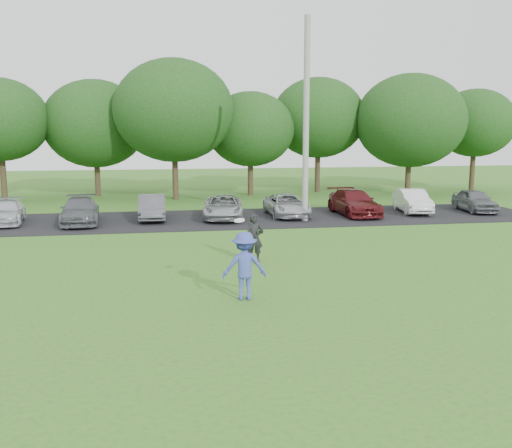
{
  "coord_description": "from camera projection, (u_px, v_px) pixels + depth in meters",
  "views": [
    {
      "loc": [
        -3.09,
        -14.38,
        4.29
      ],
      "look_at": [
        0.0,
        3.5,
        1.3
      ],
      "focal_mm": 40.0,
      "sensor_mm": 36.0,
      "label": 1
    }
  ],
  "objects": [
    {
      "name": "tree_row",
      "position": [
        228.0,
        120.0,
        36.78
      ],
      "size": [
        42.39,
        9.85,
        8.64
      ],
      "color": "#38281C",
      "rests_on": "ground"
    },
    {
      "name": "ground",
      "position": [
        278.0,
        293.0,
        15.2
      ],
      "size": [
        100.0,
        100.0,
        0.0
      ],
      "primitive_type": "plane",
      "color": "#306D1F",
      "rests_on": "ground"
    },
    {
      "name": "frisbee_player",
      "position": [
        244.0,
        266.0,
        14.52
      ],
      "size": [
        1.16,
        0.69,
        2.1
      ],
      "color": "#3C4BAB",
      "rests_on": "ground"
    },
    {
      "name": "parked_cars",
      "position": [
        228.0,
        206.0,
        27.88
      ],
      "size": [
        28.45,
        4.73,
        1.25
      ],
      "color": "#515358",
      "rests_on": "parking_lot"
    },
    {
      "name": "parking_lot",
      "position": [
        223.0,
        219.0,
        27.83
      ],
      "size": [
        32.0,
        6.5,
        0.03
      ],
      "primitive_type": "cube",
      "color": "black",
      "rests_on": "ground"
    },
    {
      "name": "utility_pole",
      "position": [
        306.0,
        121.0,
        26.47
      ],
      "size": [
        0.28,
        0.28,
        9.45
      ],
      "primitive_type": "cylinder",
      "color": "gray",
      "rests_on": "ground"
    },
    {
      "name": "camera_bystander",
      "position": [
        254.0,
        238.0,
        18.68
      ],
      "size": [
        0.58,
        0.42,
        1.59
      ],
      "color": "black",
      "rests_on": "ground"
    }
  ]
}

